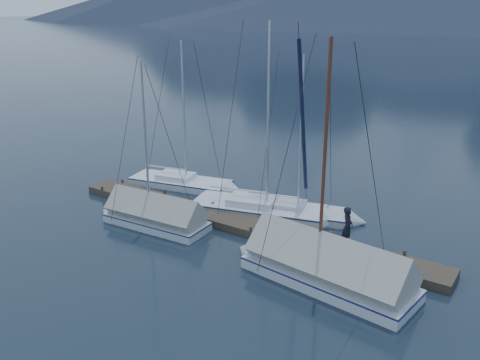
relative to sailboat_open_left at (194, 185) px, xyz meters
name	(u,v)px	position (x,y,z in m)	size (l,w,h in m)	color
ground	(213,244)	(4.91, -4.90, -0.15)	(1000.00, 1000.00, 0.00)	black
dock	(240,225)	(4.91, -2.90, -0.04)	(18.00, 1.50, 0.54)	#382D23
mooring_posts	(231,217)	(4.41, -2.90, 0.20)	(15.12, 1.52, 0.35)	#382D23
sailboat_open_left	(194,185)	(0.00, 0.00, 0.00)	(6.61, 3.17, 8.44)	white
sailboat_open_mid	(277,213)	(5.63, -0.89, 0.02)	(7.51, 3.78, 9.56)	silver
sailboat_open_right	(307,215)	(6.86, -0.27, -0.01)	(6.34, 3.22, 8.07)	silver
sailboat_covered_near	(315,267)	(9.59, -5.14, 0.31)	(7.36, 3.25, 9.29)	silver
sailboat_covered_far	(148,216)	(1.31, -4.87, 0.24)	(5.74, 2.40, 7.92)	silver
person	(347,227)	(9.78, -2.71, 1.01)	(0.60, 0.39, 1.63)	black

